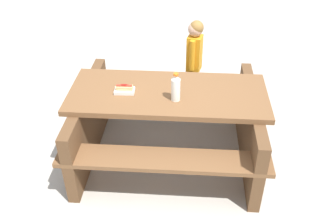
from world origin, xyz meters
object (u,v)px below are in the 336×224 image
Objects in this scene: picnic_table at (168,119)px; child_in_coat at (195,54)px; hotdog_tray at (124,89)px; soda_bottle at (176,88)px.

picnic_table is 2.02× the size of child_in_coat.
picnic_table is 10.53× the size of hotdog_tray.
soda_bottle is 1.29× the size of hotdog_tray.
soda_bottle is 0.25× the size of child_in_coat.
hotdog_tray is at bearing -13.48° from picnic_table.
picnic_table is at bearing 57.17° from child_in_coat.
soda_bottle is (-0.03, 0.15, 0.43)m from picnic_table.
soda_bottle is at bearing 62.77° from child_in_coat.
child_in_coat is (-0.90, -0.71, -0.10)m from hotdog_tray.
soda_bottle is at bearing 150.06° from hotdog_tray.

